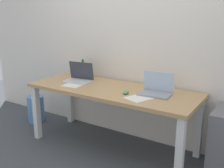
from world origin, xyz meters
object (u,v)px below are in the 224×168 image
Objects in this scene: laptop_left at (79,77)px; beer_bottle at (83,69)px; computer_mouse at (126,92)px; desk at (112,96)px; laptop_right at (156,90)px; water_cooler_jug at (36,108)px.

beer_bottle is at bearing 118.78° from laptop_left.
laptop_left is 0.31m from beer_bottle.
desk is at bearing 141.41° from computer_mouse.
laptop_right reaches higher than computer_mouse.
laptop_right reaches higher than desk.
desk is 1.44m from water_cooler_jug.
beer_bottle reaches higher than water_cooler_jug.
desk is 0.53m from laptop_left.
water_cooler_jug is (-1.61, 0.15, -0.55)m from computer_mouse.
desk is 0.28m from computer_mouse.
laptop_left reaches higher than laptop_right.
desk is 5.51× the size of laptop_left.
laptop_right is at bearing 5.97° from desk.
laptop_left is 1.52× the size of beer_bottle.
desk is at bearing -174.03° from laptop_right.
water_cooler_jug is (-1.37, 0.05, -0.45)m from desk.
desk is at bearing -24.35° from beer_bottle.
laptop_right is at bearing 13.45° from computer_mouse.
beer_bottle is 2.36× the size of computer_mouse.
computer_mouse is (0.75, -0.13, -0.04)m from laptop_left.
laptop_left is 1.04m from water_cooler_jug.
computer_mouse is (0.90, -0.40, -0.07)m from beer_bottle.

